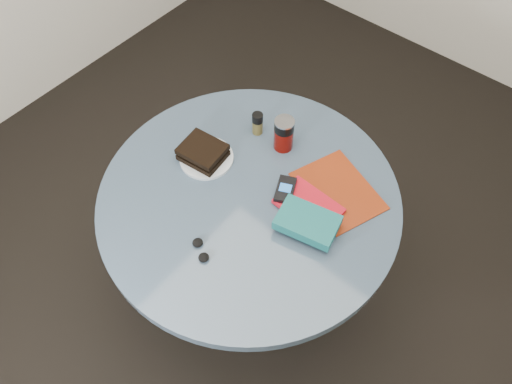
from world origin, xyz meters
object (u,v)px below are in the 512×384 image
Objects in this scene: plate at (206,158)px; mp3_player at (285,189)px; pepper_grinder at (258,123)px; magazine at (338,191)px; red_book at (309,206)px; sandwich at (203,152)px; headphones at (201,250)px; table at (250,222)px; soda_can at (284,134)px; novel at (308,222)px.

mp3_player is at bearing 10.25° from plate.
pepper_grinder is 0.32× the size of magazine.
pepper_grinder is 0.37m from red_book.
pepper_grinder is at bearing -164.09° from magazine.
magazine is at bearing 22.51° from plate.
sandwich is 1.76× the size of pepper_grinder.
red_book is 0.37m from headphones.
sandwich is at bearing 131.70° from headphones.
mp3_player is at bearing -115.16° from magazine.
table is at bearing -138.06° from mp3_player.
red_book is 1.74× the size of mp3_player.
magazine is 1.41× the size of red_book.
magazine is (0.21, 0.20, 0.17)m from table.
headphones is at bearing -92.64° from magazine.
plate is 0.03m from sandwich.
mp3_player is 0.34m from headphones.
plate is 1.45× the size of soda_can.
table is at bearing -56.17° from pepper_grinder.
sandwich is at bearing -128.65° from soda_can.
plate is 0.46m from magazine.
soda_can is 0.11m from pepper_grinder.
table is 10.68× the size of headphones.
soda_can is at bearing 97.42° from headphones.
red_book is 0.08m from novel.
soda_can is (0.17, 0.21, 0.06)m from plate.
headphones reaches higher than magazine.
sandwich is at bearing -167.89° from red_book.
table is 0.34m from magazine.
headphones is (0.02, -0.25, 0.17)m from table.
headphones is at bearing -82.58° from soda_can.
table is at bearing -151.77° from red_book.
red_book is (0.22, -0.15, -0.05)m from soda_can.
novel is at bearing 53.35° from headphones.
plate is 0.43m from novel.
table is 0.33m from soda_can.
headphones is at bearing -85.61° from table.
soda_can is at bearing 51.35° from sandwich.
red_book is at bearing -34.58° from soda_can.
novel is at bearing -24.37° from mp3_player.
mp3_player is at bearing -173.32° from red_book.
novel reaches higher than magazine.
soda_can reaches higher than pepper_grinder.
novel is 0.15m from mp3_player.
novel is (0.22, 0.02, 0.20)m from table.
soda_can is 0.21m from mp3_player.
novel is at bearing -55.21° from red_book.
sandwich reaches higher than novel.
plate is at bearing -105.19° from pepper_grinder.
red_book is at bearing -23.82° from pepper_grinder.
headphones is at bearing -49.86° from plate.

